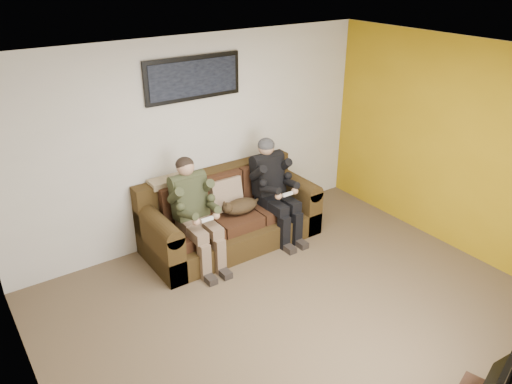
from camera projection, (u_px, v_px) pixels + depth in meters
floor at (307, 320)px, 5.16m from camera, size 5.00×5.00×0.00m
ceiling at (321, 67)px, 4.04m from camera, size 5.00×5.00×0.00m
wall_back at (197, 141)px, 6.27m from camera, size 5.00×0.00×5.00m
wall_left at (27, 307)px, 3.32m from camera, size 0.00×4.50×4.50m
wall_right at (475, 153)px, 5.88m from camera, size 0.00×4.50×4.50m
accent_wall_right at (474, 153)px, 5.88m from camera, size 0.00×4.50×4.50m
sofa at (228, 217)px, 6.47m from camera, size 2.24×0.97×0.92m
throw_pillow at (226, 194)px, 6.37m from camera, size 0.43×0.20×0.42m
throw_blanket at (168, 182)px, 6.08m from camera, size 0.46×0.22×0.08m
person_left at (194, 207)px, 5.86m from camera, size 0.51×0.87×1.30m
person_right at (273, 184)px, 6.45m from camera, size 0.51×0.86×1.31m
cat at (240, 206)px, 6.29m from camera, size 0.66×0.26×0.24m
framed_poster at (193, 78)px, 5.89m from camera, size 1.25×0.05×0.52m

